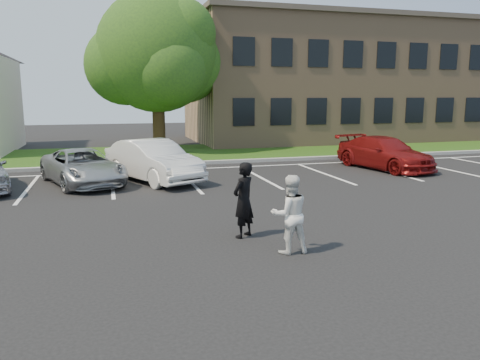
# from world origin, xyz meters

# --- Properties ---
(ground_plane) EXTENTS (90.00, 90.00, 0.00)m
(ground_plane) POSITION_xyz_m (0.00, 0.00, 0.00)
(ground_plane) COLOR black
(ground_plane) RESTS_ON ground
(curb) EXTENTS (40.00, 0.30, 0.15)m
(curb) POSITION_xyz_m (0.00, 12.00, 0.07)
(curb) COLOR gray
(curb) RESTS_ON ground
(grass_strip) EXTENTS (44.00, 8.00, 0.08)m
(grass_strip) POSITION_xyz_m (0.00, 16.00, 0.04)
(grass_strip) COLOR #1F3E0C
(grass_strip) RESTS_ON ground
(stall_lines) EXTENTS (34.00, 5.36, 0.01)m
(stall_lines) POSITION_xyz_m (1.40, 8.95, 0.01)
(stall_lines) COLOR white
(stall_lines) RESTS_ON ground
(office_building) EXTENTS (22.40, 10.40, 8.30)m
(office_building) POSITION_xyz_m (14.00, 21.99, 4.16)
(office_building) COLOR #9E7B5B
(office_building) RESTS_ON ground
(tree) EXTENTS (7.80, 7.20, 8.80)m
(tree) POSITION_xyz_m (0.06, 17.72, 5.35)
(tree) COLOR black
(tree) RESTS_ON ground
(man_black_suit) EXTENTS (0.75, 0.71, 1.72)m
(man_black_suit) POSITION_xyz_m (-0.02, 0.63, 0.86)
(man_black_suit) COLOR black
(man_black_suit) RESTS_ON ground
(man_white_shirt) EXTENTS (0.81, 0.64, 1.62)m
(man_white_shirt) POSITION_xyz_m (0.57, -0.66, 0.81)
(man_white_shirt) COLOR white
(man_white_shirt) RESTS_ON ground
(car_silver_minivan) EXTENTS (3.47, 4.99, 1.27)m
(car_silver_minivan) POSITION_xyz_m (-3.79, 8.32, 0.63)
(car_silver_minivan) COLOR #A3A6AB
(car_silver_minivan) RESTS_ON ground
(car_white_sedan) EXTENTS (3.48, 4.92, 1.54)m
(car_white_sedan) POSITION_xyz_m (-1.30, 8.23, 0.77)
(car_white_sedan) COLOR white
(car_white_sedan) RESTS_ON ground
(car_red_compact) EXTENTS (2.87, 5.08, 1.39)m
(car_red_compact) POSITION_xyz_m (8.66, 8.45, 0.70)
(car_red_compact) COLOR maroon
(car_red_compact) RESTS_ON ground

